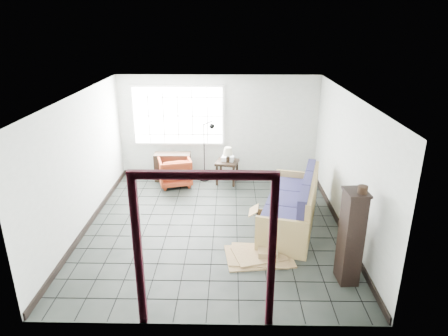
{
  "coord_description": "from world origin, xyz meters",
  "views": [
    {
      "loc": [
        0.32,
        -7.04,
        3.87
      ],
      "look_at": [
        0.19,
        0.3,
        1.11
      ],
      "focal_mm": 32.0,
      "sensor_mm": 36.0,
      "label": 1
    }
  ],
  "objects_px": {
    "tall_shelf": "(351,236)",
    "side_table": "(227,165)",
    "futon_sofa": "(294,208)",
    "armchair": "(175,170)"
  },
  "relations": [
    {
      "from": "futon_sofa",
      "to": "tall_shelf",
      "type": "height_order",
      "value": "tall_shelf"
    },
    {
      "from": "futon_sofa",
      "to": "armchair",
      "type": "relative_size",
      "value": 3.24
    },
    {
      "from": "futon_sofa",
      "to": "tall_shelf",
      "type": "distance_m",
      "value": 1.88
    },
    {
      "from": "tall_shelf",
      "to": "futon_sofa",
      "type": "bearing_deg",
      "value": 104.93
    },
    {
      "from": "armchair",
      "to": "side_table",
      "type": "height_order",
      "value": "armchair"
    },
    {
      "from": "armchair",
      "to": "futon_sofa",
      "type": "bearing_deg",
      "value": 125.96
    },
    {
      "from": "side_table",
      "to": "tall_shelf",
      "type": "height_order",
      "value": "tall_shelf"
    },
    {
      "from": "tall_shelf",
      "to": "side_table",
      "type": "bearing_deg",
      "value": 112.06
    },
    {
      "from": "armchair",
      "to": "side_table",
      "type": "bearing_deg",
      "value": 170.58
    },
    {
      "from": "futon_sofa",
      "to": "side_table",
      "type": "xyz_separation_m",
      "value": [
        -1.33,
        2.21,
        0.09
      ]
    }
  ]
}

